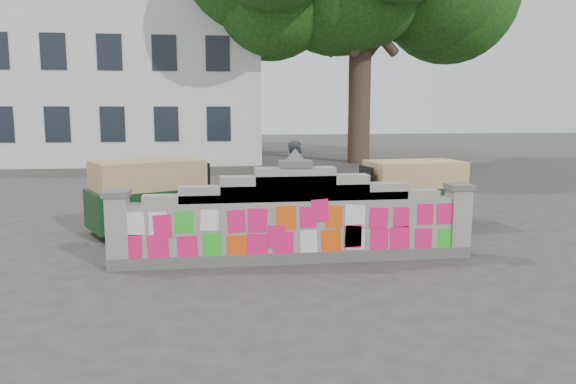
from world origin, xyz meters
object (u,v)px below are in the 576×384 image
(cyclist_bike, at_px, (297,205))
(pedestrian, at_px, (306,197))
(cyclist_rider, at_px, (297,190))
(rickshaw_right, at_px, (411,192))
(rickshaw_left, at_px, (152,195))

(cyclist_bike, distance_m, pedestrian, 0.52)
(cyclist_rider, distance_m, pedestrian, 0.45)
(cyclist_bike, xyz_separation_m, rickshaw_right, (2.68, -0.08, 0.27))
(cyclist_bike, xyz_separation_m, pedestrian, (0.14, -0.42, 0.26))
(cyclist_rider, xyz_separation_m, rickshaw_right, (2.68, -0.08, -0.09))
(cyclist_bike, bearing_deg, pedestrian, -138.74)
(cyclist_bike, relative_size, pedestrian, 1.25)
(cyclist_rider, height_order, pedestrian, cyclist_rider)
(rickshaw_left, bearing_deg, rickshaw_right, -24.97)
(rickshaw_left, relative_size, rickshaw_right, 1.07)
(cyclist_rider, relative_size, rickshaw_left, 0.59)
(rickshaw_left, bearing_deg, pedestrian, -31.26)
(cyclist_rider, bearing_deg, rickshaw_right, -68.24)
(rickshaw_right, bearing_deg, rickshaw_left, -7.00)
(rickshaw_left, distance_m, rickshaw_right, 5.90)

